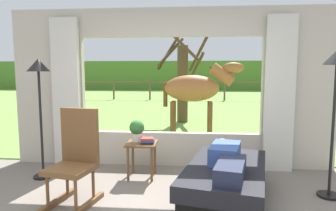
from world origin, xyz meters
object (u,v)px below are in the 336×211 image
rocking_chair (75,158)px  pasture_tree (183,78)px  floor_lamp_right (336,79)px  floor_lamp_left (39,82)px  recliner_sofa (226,181)px  side_table (142,149)px  horse (195,89)px  reclining_person (227,158)px  book_stack (147,141)px  potted_plant (137,129)px

rocking_chair → pasture_tree: (1.04, 5.75, 0.80)m
floor_lamp_right → pasture_tree: 5.69m
rocking_chair → pasture_tree: 5.89m
floor_lamp_left → floor_lamp_right: 3.91m
recliner_sofa → side_table: bearing=163.4°
side_table → floor_lamp_left: (-1.45, -0.14, 0.97)m
horse → reclining_person: bearing=7.4°
recliner_sofa → pasture_tree: 5.64m
pasture_tree → reclining_person: bearing=-82.4°
reclining_person → book_stack: size_ratio=6.80×
recliner_sofa → book_stack: (-1.06, 0.60, 0.34)m
book_stack → horse: size_ratio=0.12×
book_stack → pasture_tree: pasture_tree is taller
floor_lamp_left → horse: bearing=50.7°
book_stack → floor_lamp_right: 2.55m
reclining_person → pasture_tree: (-0.74, 5.53, 0.82)m
rocking_chair → pasture_tree: bearing=91.5°
reclining_person → pasture_tree: 5.64m
floor_lamp_left → recliner_sofa: bearing=-11.3°
side_table → potted_plant: potted_plant is taller
floor_lamp_left → pasture_tree: size_ratio=0.63×
floor_lamp_left → pasture_tree: pasture_tree is taller
book_stack → pasture_tree: size_ratio=0.08×
rocking_chair → pasture_tree: size_ratio=0.41×
potted_plant → horse: 2.71m
reclining_person → side_table: reclining_person is taller
book_stack → side_table: bearing=146.8°
reclining_person → horse: 3.38m
floor_lamp_left → horse: size_ratio=0.96×
book_stack → pasture_tree: 4.95m
potted_plant → floor_lamp_right: 2.69m
reclining_person → floor_lamp_right: size_ratio=0.79×
book_stack → floor_lamp_right: floor_lamp_right is taller
rocking_chair → potted_plant: size_ratio=3.50×
recliner_sofa → floor_lamp_left: (-2.60, 0.52, 1.18)m
side_table → floor_lamp_right: size_ratio=0.29×
book_stack → horse: bearing=75.4°
horse → recliner_sofa: bearing=7.5°
floor_lamp_right → reclining_person: bearing=-170.6°
side_table → book_stack: size_ratio=2.48×
horse → floor_lamp_left: bearing=-38.2°
rocking_chair → pasture_tree: pasture_tree is taller
book_stack → horse: horse is taller
horse → pasture_tree: (-0.37, 2.23, 0.19)m
floor_lamp_left → reclining_person: bearing=-12.3°
book_stack → floor_lamp_left: (-1.54, -0.08, 0.83)m
recliner_sofa → horse: horse is taller
rocking_chair → horse: size_ratio=0.62×
floor_lamp_right → book_stack: bearing=169.6°
side_table → pasture_tree: pasture_tree is taller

